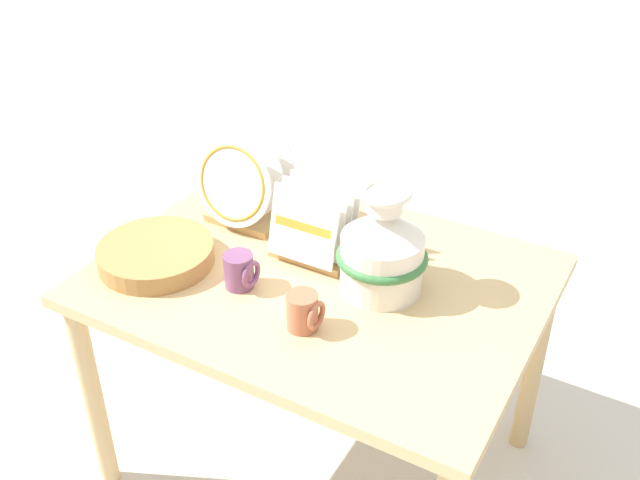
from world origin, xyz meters
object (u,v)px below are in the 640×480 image
(ceramic_vase, at_px, (382,248))
(dish_rack_square_plates, at_px, (315,230))
(dish_rack_round_plates, at_px, (243,188))
(mug_plum_glaze, at_px, (240,271))
(wicker_charger_stack, at_px, (156,254))
(mug_terracotta_glaze, at_px, (304,312))

(ceramic_vase, relative_size, dish_rack_square_plates, 1.33)
(dish_rack_round_plates, relative_size, dish_rack_square_plates, 1.26)
(ceramic_vase, bearing_deg, mug_plum_glaze, -151.49)
(ceramic_vase, relative_size, wicker_charger_stack, 0.93)
(mug_plum_glaze, bearing_deg, wicker_charger_stack, -174.60)
(dish_rack_square_plates, bearing_deg, mug_plum_glaze, -112.69)
(ceramic_vase, height_order, dish_rack_square_plates, ceramic_vase)
(dish_rack_round_plates, height_order, dish_rack_square_plates, dish_rack_round_plates)
(wicker_charger_stack, distance_m, mug_terracotta_glaze, 0.49)
(dish_rack_square_plates, distance_m, wicker_charger_stack, 0.43)
(dish_rack_round_plates, relative_size, mug_terracotta_glaze, 2.91)
(dish_rack_round_plates, distance_m, wicker_charger_stack, 0.32)
(mug_plum_glaze, relative_size, mug_terracotta_glaze, 1.00)
(ceramic_vase, bearing_deg, dish_rack_round_plates, 168.51)
(wicker_charger_stack, height_order, mug_terracotta_glaze, mug_terracotta_glaze)
(dish_rack_square_plates, xyz_separation_m, mug_terracotta_glaze, (0.13, -0.29, -0.03))
(dish_rack_round_plates, bearing_deg, wicker_charger_stack, -106.52)
(mug_plum_glaze, bearing_deg, ceramic_vase, 28.51)
(dish_rack_square_plates, relative_size, mug_terracotta_glaze, 2.31)
(dish_rack_square_plates, xyz_separation_m, wicker_charger_stack, (-0.35, -0.25, -0.05))
(mug_terracotta_glaze, bearing_deg, dish_rack_round_plates, 139.99)
(ceramic_vase, xyz_separation_m, wicker_charger_stack, (-0.58, -0.20, -0.09))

